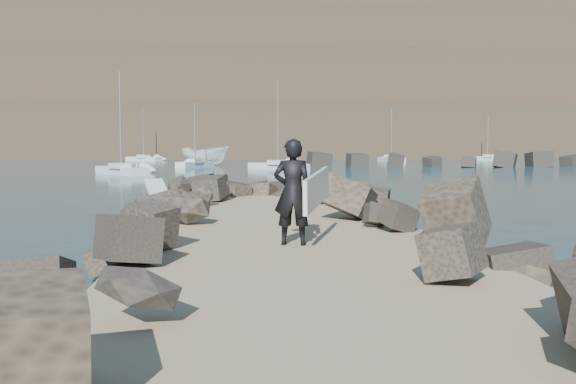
% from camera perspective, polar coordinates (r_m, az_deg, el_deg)
% --- Properties ---
extents(ground, '(800.00, 800.00, 0.00)m').
position_cam_1_polar(ground, '(14.10, -0.37, -5.79)').
color(ground, '#0F384C').
rests_on(ground, ground).
extents(jetty, '(6.00, 26.00, 0.60)m').
position_cam_1_polar(jetty, '(12.09, 0.43, -6.03)').
color(jetty, '#8C7759').
rests_on(jetty, ground).
extents(riprap_left, '(2.60, 22.00, 1.00)m').
position_cam_1_polar(riprap_left, '(12.61, -13.07, -4.79)').
color(riprap_left, black).
rests_on(riprap_left, ground).
extents(riprap_right, '(2.60, 22.00, 1.00)m').
position_cam_1_polar(riprap_right, '(13.14, 12.94, -4.43)').
color(riprap_right, black).
rests_on(riprap_right, ground).
extents(breakwater_secondary, '(52.00, 4.00, 1.20)m').
position_cam_1_polar(breakwater_secondary, '(77.79, 22.53, 2.53)').
color(breakwater_secondary, black).
rests_on(breakwater_secondary, ground).
extents(headland, '(360.00, 140.00, 32.00)m').
position_cam_1_polar(headland, '(174.73, -1.54, 8.65)').
color(headland, '#2D4919').
rests_on(headland, ground).
extents(surfboard_resting, '(1.05, 2.31, 0.07)m').
position_cam_1_polar(surfboard_resting, '(18.90, -11.56, -0.16)').
color(surfboard_resting, white).
rests_on(surfboard_resting, riprap_left).
extents(boat_imported, '(6.38, 4.65, 2.32)m').
position_cam_1_polar(boat_imported, '(75.39, -7.38, 3.19)').
color(boat_imported, white).
rests_on(boat_imported, ground).
extents(surfer_with_board, '(1.25, 2.35, 1.96)m').
position_cam_1_polar(surfer_with_board, '(11.83, 0.73, 0.04)').
color(surfer_with_board, black).
rests_on(surfer_with_board, jetty).
extents(sailboat_c, '(5.81, 6.96, 8.97)m').
position_cam_1_polar(sailboat_c, '(63.13, -0.90, 2.30)').
color(sailboat_c, silver).
rests_on(sailboat_c, ground).
extents(sailboat_a, '(5.26, 6.83, 8.62)m').
position_cam_1_polar(sailboat_a, '(54.81, -14.61, 1.88)').
color(sailboat_a, silver).
rests_on(sailboat_a, ground).
extents(sailboat_f, '(4.36, 5.47, 7.12)m').
position_cam_1_polar(sailboat_f, '(105.35, 17.31, 2.88)').
color(sailboat_f, silver).
rests_on(sailboat_f, ground).
extents(sailboat_b, '(3.97, 5.67, 7.13)m').
position_cam_1_polar(sailboat_b, '(70.13, -8.25, 2.45)').
color(sailboat_b, silver).
rests_on(sailboat_b, ground).
extents(sailboat_d, '(2.71, 6.81, 8.07)m').
position_cam_1_polar(sailboat_d, '(95.98, 9.17, 2.90)').
color(sailboat_d, silver).
rests_on(sailboat_d, ground).
extents(sailboat_e, '(5.94, 5.44, 8.02)m').
position_cam_1_polar(sailboat_e, '(99.52, -12.72, 2.90)').
color(sailboat_e, silver).
rests_on(sailboat_e, ground).
extents(headland_buildings, '(137.50, 30.50, 5.00)m').
position_cam_1_polar(headland_buildings, '(169.95, 1.00, 14.90)').
color(headland_buildings, white).
rests_on(headland_buildings, headland).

